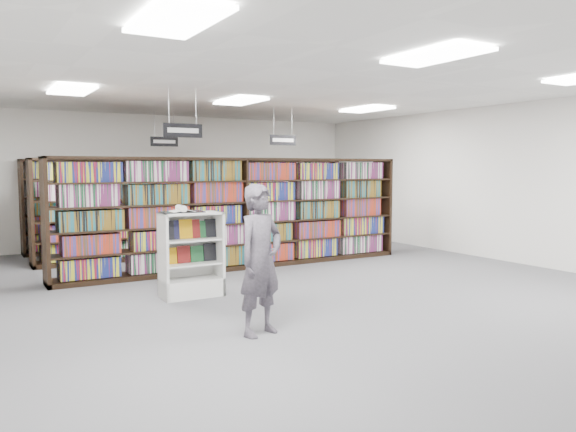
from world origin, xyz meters
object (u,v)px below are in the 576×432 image
bookshelf_row_near (241,213)px  endcap_display (191,267)px  shopper (261,260)px  open_book (182,210)px

bookshelf_row_near → endcap_display: bearing=-133.5°
endcap_display → shopper: (0.01, -2.23, 0.42)m
bookshelf_row_near → open_book: 2.53m
endcap_display → bookshelf_row_near: bearing=47.5°
open_book → bookshelf_row_near: bearing=48.3°
endcap_display → shopper: 2.27m
shopper → bookshelf_row_near: bearing=48.7°
bookshelf_row_near → endcap_display: (-1.70, -1.79, -0.60)m
bookshelf_row_near → shopper: (-1.69, -4.02, -0.18)m
bookshelf_row_near → open_book: size_ratio=11.22×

